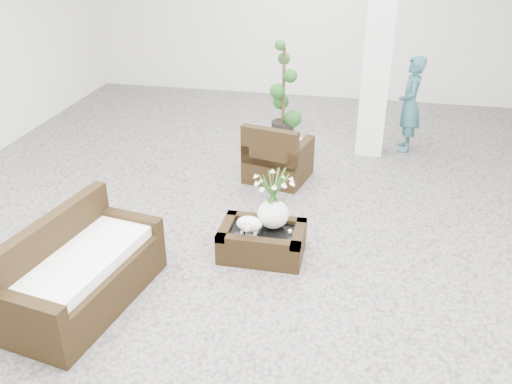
% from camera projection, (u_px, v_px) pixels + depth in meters
% --- Properties ---
extents(ground, '(11.00, 11.00, 0.00)m').
position_uv_depth(ground, '(258.00, 235.00, 6.37)').
color(ground, gray).
rests_on(ground, ground).
extents(column, '(0.40, 0.40, 3.50)m').
position_uv_depth(column, '(379.00, 38.00, 7.78)').
color(column, white).
rests_on(column, ground).
extents(coffee_table, '(0.90, 0.60, 0.31)m').
position_uv_depth(coffee_table, '(262.00, 242.00, 5.94)').
color(coffee_table, '#32220E').
rests_on(coffee_table, ground).
extents(sheep_figurine, '(0.28, 0.23, 0.21)m').
position_uv_depth(sheep_figurine, '(249.00, 225.00, 5.75)').
color(sheep_figurine, white).
rests_on(sheep_figurine, coffee_table).
extents(planter_narcissus, '(0.44, 0.44, 0.80)m').
position_uv_depth(planter_narcissus, '(273.00, 194.00, 5.75)').
color(planter_narcissus, white).
rests_on(planter_narcissus, coffee_table).
extents(tealight, '(0.04, 0.04, 0.03)m').
position_uv_depth(tealight, '(290.00, 231.00, 5.83)').
color(tealight, white).
rests_on(tealight, coffee_table).
extents(armchair, '(0.94, 0.92, 0.85)m').
position_uv_depth(armchair, '(278.00, 150.00, 7.54)').
color(armchair, '#32220E').
rests_on(armchair, ground).
extents(loveseat, '(1.05, 1.74, 0.87)m').
position_uv_depth(loveseat, '(83.00, 265.00, 5.09)').
color(loveseat, '#32220E').
rests_on(loveseat, ground).
extents(topiary, '(0.42, 0.42, 1.57)m').
position_uv_depth(topiary, '(284.00, 90.00, 8.82)').
color(topiary, '#194616').
rests_on(topiary, ground).
extents(shopper, '(0.36, 0.54, 1.47)m').
position_uv_depth(shopper, '(410.00, 105.00, 8.33)').
color(shopper, '#2F6169').
rests_on(shopper, ground).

